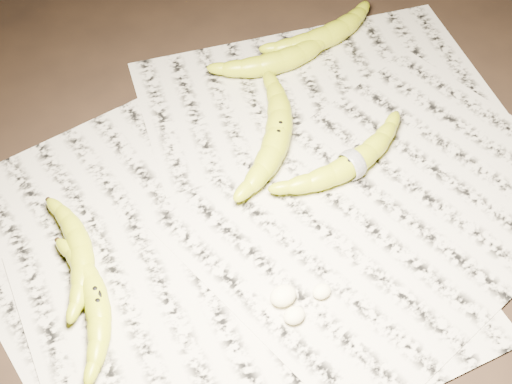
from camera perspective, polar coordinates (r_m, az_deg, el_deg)
ground at (r=1.00m, az=1.11°, el=-1.05°), size 3.00×3.00×0.00m
newspaper_patch at (r=1.01m, az=0.79°, el=-0.48°), size 0.90×0.70×0.01m
banana_left_a at (r=0.91m, az=-12.68°, el=-8.39°), size 0.10×0.19×0.03m
banana_left_b at (r=0.96m, az=-13.87°, el=-4.57°), size 0.10×0.18×0.03m
banana_center at (r=1.06m, az=1.75°, el=4.67°), size 0.20×0.20×0.04m
banana_taped at (r=1.03m, az=7.69°, el=2.33°), size 0.22×0.07×0.04m
banana_upper_a at (r=1.18m, az=1.99°, el=10.56°), size 0.20×0.09×0.04m
banana_upper_b at (r=1.23m, az=5.67°, el=12.42°), size 0.19×0.07×0.04m
measuring_tape at (r=1.03m, az=7.69°, el=2.33°), size 0.01×0.05×0.05m
flesh_chunk_a at (r=0.90m, az=2.20°, el=-8.16°), size 0.04×0.03×0.02m
flesh_chunk_b at (r=0.89m, az=3.10°, el=-9.71°), size 0.03×0.02×0.02m
flesh_chunk_c at (r=0.91m, az=5.30°, el=-7.79°), size 0.03×0.02×0.01m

